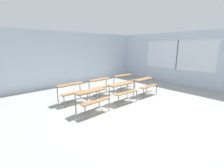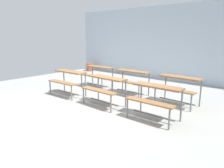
{
  "view_description": "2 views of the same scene",
  "coord_description": "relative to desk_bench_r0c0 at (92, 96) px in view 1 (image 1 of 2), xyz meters",
  "views": [
    {
      "loc": [
        -4.07,
        -3.92,
        2.2
      ],
      "look_at": [
        0.18,
        0.88,
        0.64
      ],
      "focal_mm": 24.9,
      "sensor_mm": 36.0,
      "label": 1
    },
    {
      "loc": [
        3.81,
        -3.61,
        1.78
      ],
      "look_at": [
        -0.02,
        0.86,
        0.43
      ],
      "focal_mm": 33.71,
      "sensor_mm": 36.0,
      "label": 2
    }
  ],
  "objects": [
    {
      "name": "wall_back",
      "position": [
        1.27,
        4.25,
        0.94
      ],
      "size": [
        10.0,
        0.12,
        3.0
      ],
      "primitive_type": "cube",
      "color": "silver",
      "rests_on": "ground"
    },
    {
      "name": "wall_right",
      "position": [
        6.27,
        -0.39,
        0.88
      ],
      "size": [
        0.12,
        9.0,
        3.0
      ],
      "color": "silver",
      "rests_on": "ground"
    },
    {
      "name": "desk_bench_r1c2",
      "position": [
        2.91,
        1.32,
        0.0
      ],
      "size": [
        1.13,
        0.64,
        0.74
      ],
      "rotation": [
        0.0,
        0.0,
        -0.05
      ],
      "color": "olive",
      "rests_on": "ground"
    },
    {
      "name": "desk_bench_r0c2",
      "position": [
        2.96,
        0.02,
        0.0
      ],
      "size": [
        1.1,
        0.59,
        0.74
      ],
      "rotation": [
        0.0,
        0.0,
        0.0
      ],
      "color": "olive",
      "rests_on": "ground"
    },
    {
      "name": "desk_bench_r0c1",
      "position": [
        1.49,
        0.02,
        0.0
      ],
      "size": [
        1.12,
        0.63,
        0.74
      ],
      "rotation": [
        0.0,
        0.0,
        -0.03
      ],
      "color": "olive",
      "rests_on": "ground"
    },
    {
      "name": "ground",
      "position": [
        1.27,
        -0.25,
        -0.59
      ],
      "size": [
        10.0,
        9.0,
        0.05
      ],
      "primitive_type": "cube",
      "color": "#9E9E99"
    },
    {
      "name": "desk_bench_r1c0",
      "position": [
        -0.05,
        1.32,
        0.0
      ],
      "size": [
        1.1,
        0.6,
        0.74
      ],
      "rotation": [
        0.0,
        0.0,
        0.01
      ],
      "color": "olive",
      "rests_on": "ground"
    },
    {
      "name": "desk_bench_r1c1",
      "position": [
        1.4,
        1.31,
        0.0
      ],
      "size": [
        1.1,
        0.6,
        0.74
      ],
      "rotation": [
        0.0,
        0.0,
        0.01
      ],
      "color": "olive",
      "rests_on": "ground"
    },
    {
      "name": "desk_bench_r0c0",
      "position": [
        0.0,
        0.0,
        0.0
      ],
      "size": [
        1.12,
        0.63,
        0.74
      ],
      "rotation": [
        0.0,
        0.0,
        0.04
      ],
      "color": "olive",
      "rests_on": "ground"
    }
  ]
}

